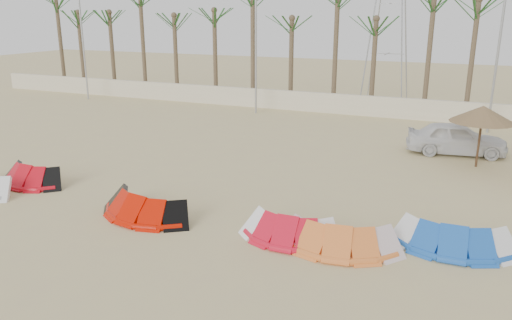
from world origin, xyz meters
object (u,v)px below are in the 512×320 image
at_px(parasol_left, 483,114).
at_px(kite_blue, 454,233).
at_px(car, 456,138).
at_px(kite_red_left, 35,173).
at_px(kite_orange, 342,233).
at_px(kite_red_right, 293,225).
at_px(kite_red_mid, 149,202).

bearing_deg(parasol_left, kite_blue, -93.94).
bearing_deg(kite_blue, car, 91.88).
distance_m(kite_red_left, kite_orange, 12.34).
distance_m(kite_red_left, kite_blue, 15.25).
bearing_deg(car, kite_red_right, 151.91).
xyz_separation_m(kite_orange, parasol_left, (3.51, 9.77, 1.90)).
height_order(kite_red_mid, parasol_left, parasol_left).
relative_size(kite_red_left, car, 0.66).
bearing_deg(kite_red_mid, kite_red_right, 2.11).
relative_size(kite_red_mid, car, 0.82).
height_order(kite_red_right, kite_blue, same).
distance_m(kite_orange, kite_blue, 3.17).
distance_m(kite_orange, parasol_left, 10.56).
xyz_separation_m(kite_red_right, kite_orange, (1.48, 0.02, 0.00)).
relative_size(kite_red_left, kite_red_mid, 0.81).
height_order(kite_orange, car, car).
xyz_separation_m(kite_orange, kite_blue, (2.92, 1.23, -0.00)).
xyz_separation_m(kite_red_right, parasol_left, (4.99, 9.79, 1.91)).
height_order(kite_red_left, kite_red_mid, same).
xyz_separation_m(kite_blue, car, (-0.34, 10.33, 0.34)).
bearing_deg(car, kite_red_mid, 133.83).
xyz_separation_m(parasol_left, car, (-0.93, 1.80, -1.56)).
bearing_deg(kite_red_right, kite_red_mid, -177.89).
xyz_separation_m(kite_red_left, kite_blue, (15.24, 0.55, 0.00)).
relative_size(kite_blue, parasol_left, 1.25).
distance_m(kite_red_left, kite_red_mid, 5.97).
relative_size(kite_red_left, kite_blue, 0.88).
xyz_separation_m(kite_red_left, kite_orange, (12.32, -0.68, 0.00)).
bearing_deg(kite_orange, kite_red_left, 176.82).
bearing_deg(parasol_left, kite_red_mid, -134.84).
relative_size(kite_red_left, kite_orange, 0.84).
height_order(kite_orange, kite_blue, same).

